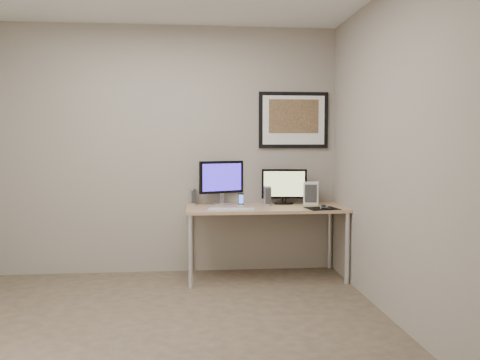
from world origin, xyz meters
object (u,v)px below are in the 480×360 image
(speaker_right, at_px, (267,196))
(fan_unit, at_px, (311,193))
(keyboard, at_px, (231,209))
(speaker_left, at_px, (193,196))
(monitor_large, at_px, (221,180))
(framed_art, at_px, (293,120))
(monitor_tv, at_px, (284,186))
(desk, at_px, (265,213))
(phone_dock, at_px, (241,200))

(speaker_right, relative_size, fan_unit, 0.83)
(keyboard, bearing_deg, speaker_left, 135.66)
(monitor_large, bearing_deg, fan_unit, -28.29)
(framed_art, distance_m, monitor_tv, 0.72)
(monitor_large, bearing_deg, desk, -53.34)
(framed_art, bearing_deg, phone_dock, -156.44)
(desk, bearing_deg, framed_art, 43.46)
(monitor_tv, xyz_separation_m, speaker_left, (-0.96, 0.10, -0.12))
(monitor_large, height_order, speaker_right, monitor_large)
(speaker_left, xyz_separation_m, keyboard, (0.37, -0.50, -0.07))
(monitor_large, bearing_deg, speaker_left, 153.52)
(desk, distance_m, monitor_large, 0.59)
(keyboard, bearing_deg, phone_dock, 76.20)
(monitor_tv, distance_m, speaker_left, 0.97)
(monitor_tv, distance_m, phone_dock, 0.50)
(speaker_left, xyz_separation_m, phone_dock, (0.49, -0.21, -0.02))
(monitor_large, distance_m, monitor_tv, 0.66)
(desk, bearing_deg, monitor_large, 149.05)
(monitor_large, distance_m, keyboard, 0.54)
(desk, relative_size, fan_unit, 6.70)
(monitor_tv, relative_size, speaker_right, 2.39)
(desk, relative_size, speaker_left, 9.72)
(monitor_tv, distance_m, fan_unit, 0.29)
(keyboard, bearing_deg, monitor_large, 107.15)
(speaker_left, bearing_deg, phone_dock, -38.34)
(phone_dock, bearing_deg, fan_unit, 9.49)
(desk, height_order, fan_unit, fan_unit)
(speaker_left, distance_m, phone_dock, 0.53)
(desk, relative_size, keyboard, 3.51)
(monitor_large, relative_size, keyboard, 1.04)
(monitor_large, height_order, phone_dock, monitor_large)
(desk, height_order, speaker_right, speaker_right)
(desk, xyz_separation_m, fan_unit, (0.51, 0.16, 0.19))
(desk, height_order, monitor_tv, monitor_tv)
(fan_unit, bearing_deg, keyboard, -141.78)
(speaker_left, xyz_separation_m, fan_unit, (1.24, -0.12, 0.04))
(keyboard, bearing_deg, monitor_tv, 43.10)
(framed_art, bearing_deg, keyboard, -142.45)
(monitor_tv, xyz_separation_m, keyboard, (-0.59, -0.40, -0.19))
(phone_dock, relative_size, fan_unit, 0.55)
(phone_dock, bearing_deg, monitor_large, 138.81)
(framed_art, xyz_separation_m, fan_unit, (0.16, -0.17, -0.77))
(framed_art, relative_size, monitor_large, 1.58)
(framed_art, relative_size, fan_unit, 3.14)
(desk, bearing_deg, fan_unit, 17.59)
(desk, distance_m, phone_dock, 0.28)
(framed_art, relative_size, monitor_tv, 1.59)
(desk, bearing_deg, keyboard, -149.18)
(fan_unit, bearing_deg, speaker_right, -160.91)
(monitor_tv, height_order, keyboard, monitor_tv)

